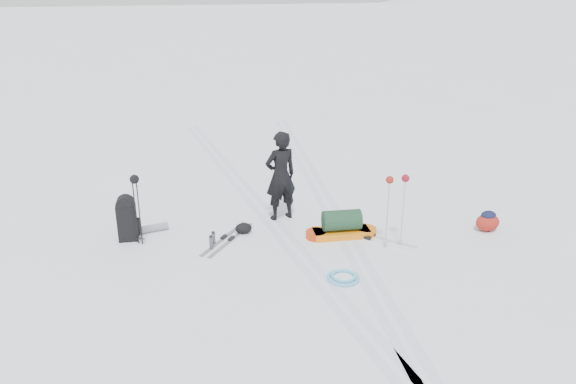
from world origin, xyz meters
name	(u,v)px	position (x,y,z in m)	size (l,w,h in m)	color
ground	(286,239)	(0.00, 0.00, 0.00)	(200.00, 200.00, 0.00)	white
snow_hill_backdrop	(450,327)	(62.69, 84.02, -69.02)	(359.50, 192.00, 162.45)	silver
ski_tracks	(304,217)	(0.61, 0.88, 0.00)	(3.38, 17.97, 0.01)	silver
skier	(281,176)	(0.17, 0.98, 0.90)	(0.66, 0.43, 1.80)	black
pulk_sled	(341,226)	(1.02, -0.15, 0.20)	(1.38, 0.56, 0.52)	orange
expedition_rucksack	(130,219)	(-2.73, 0.83, 0.40)	(0.93, 0.49, 0.87)	black
ski_poles_black	(135,188)	(-2.59, 0.57, 1.08)	(0.18, 0.16, 1.32)	black
ski_poles_silver	(397,187)	(1.76, -0.82, 1.13)	(0.43, 0.14, 1.35)	#B0B3B7
touring_skis_grey	(228,239)	(-1.04, 0.31, 0.01)	(1.20, 1.36, 0.06)	#92939A
touring_skis_white	(368,237)	(1.48, -0.36, 0.02)	(1.40, 1.59, 0.07)	white
rope_coil	(343,277)	(0.47, -1.65, 0.03)	(0.58, 0.58, 0.06)	#5DB2E2
small_daypack	(488,221)	(3.79, -0.69, 0.19)	(0.58, 0.56, 0.40)	maroon
thermos_pair	(212,240)	(-1.36, 0.07, 0.13)	(0.16, 0.28, 0.27)	#53545A
stuff_sack	(244,228)	(-0.70, 0.50, 0.10)	(0.32, 0.24, 0.20)	black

